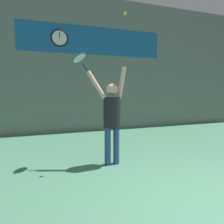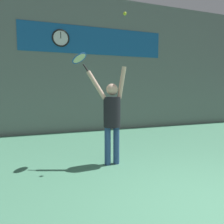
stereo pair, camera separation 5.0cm
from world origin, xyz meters
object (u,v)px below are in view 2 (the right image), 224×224
(tennis_player, at_px, (112,114))
(tennis_ball, at_px, (125,14))
(scoreboard_clock, at_px, (61,38))
(tennis_racket, at_px, (80,59))

(tennis_player, distance_m, tennis_ball, 2.05)
(scoreboard_clock, relative_size, tennis_ball, 8.95)
(scoreboard_clock, distance_m, tennis_ball, 3.94)
(tennis_racket, relative_size, tennis_ball, 6.47)
(tennis_player, relative_size, tennis_ball, 30.09)
(scoreboard_clock, relative_size, tennis_racket, 1.38)
(tennis_ball, bearing_deg, scoreboard_clock, 101.81)
(tennis_player, bearing_deg, tennis_racket, 147.61)
(scoreboard_clock, distance_m, tennis_racket, 3.60)
(tennis_player, relative_size, tennis_racket, 4.65)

